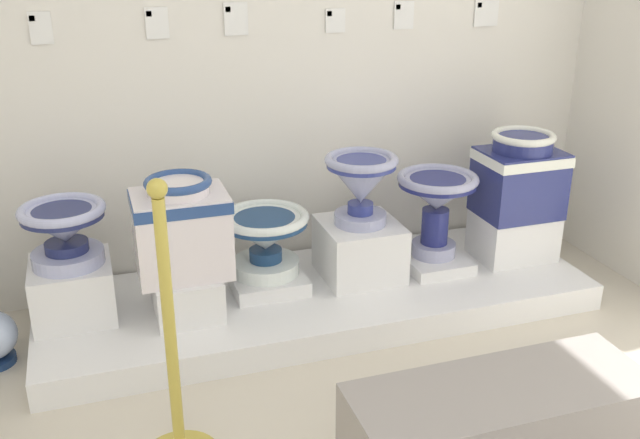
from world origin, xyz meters
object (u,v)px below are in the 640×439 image
(plinth_block_pale_glazed, at_px, (433,260))
(antique_toilet_leftmost, at_px, (520,173))
(info_placard_first, at_px, (40,28))
(info_placard_sixth, at_px, (486,13))
(antique_toilet_squat_floral, at_px, (265,235))
(plinth_block_leftmost, at_px, (513,235))
(antique_toilet_tall_cobalt, at_px, (181,225))
(stanchion_post_near_left, at_px, (175,389))
(info_placard_fourth, at_px, (335,20))
(museum_bench, at_px, (497,439))
(plinth_block_squat_floral, at_px, (266,279))
(antique_toilet_rightmost, at_px, (64,228))
(info_placard_fifth, at_px, (404,15))
(plinth_block_central_ornate, at_px, (359,249))
(antique_toilet_pale_glazed, at_px, (437,197))
(plinth_block_rightmost, at_px, (73,290))
(info_placard_third, at_px, (236,19))
(plinth_block_tall_cobalt, at_px, (186,292))
(info_placard_second, at_px, (157,23))

(plinth_block_pale_glazed, distance_m, antique_toilet_leftmost, 0.62)
(info_placard_first, xyz_separation_m, info_placard_sixth, (2.17, 0.00, -0.01))
(antique_toilet_squat_floral, relative_size, plinth_block_leftmost, 1.08)
(antique_toilet_tall_cobalt, bearing_deg, stanchion_post_near_left, -100.81)
(info_placard_fourth, bearing_deg, antique_toilet_leftmost, -27.67)
(plinth_block_leftmost, bearing_deg, antique_toilet_leftmost, -135.00)
(stanchion_post_near_left, xyz_separation_m, museum_bench, (0.96, -0.46, -0.10))
(plinth_block_squat_floral, height_order, antique_toilet_squat_floral, antique_toilet_squat_floral)
(antique_toilet_rightmost, xyz_separation_m, plinth_block_leftmost, (2.18, -0.06, -0.30))
(antique_toilet_rightmost, distance_m, info_placard_fifth, 1.91)
(info_placard_first, relative_size, museum_bench, 0.14)
(plinth_block_squat_floral, xyz_separation_m, info_placard_first, (-0.87, 0.36, 1.17))
(antique_toilet_tall_cobalt, xyz_separation_m, museum_bench, (0.80, -1.29, -0.34))
(info_placard_fourth, height_order, stanchion_post_near_left, info_placard_fourth)
(plinth_block_central_ornate, distance_m, antique_toilet_pale_glazed, 0.46)
(plinth_block_rightmost, xyz_separation_m, info_placard_third, (0.85, 0.38, 1.08))
(antique_toilet_rightmost, bearing_deg, info_placard_third, 24.03)
(antique_toilet_pale_glazed, bearing_deg, info_placard_fifth, 94.27)
(plinth_block_tall_cobalt, bearing_deg, stanchion_post_near_left, -100.81)
(plinth_block_pale_glazed, bearing_deg, info_placard_third, 155.12)
(plinth_block_rightmost, relative_size, plinth_block_tall_cobalt, 0.96)
(antique_toilet_tall_cobalt, xyz_separation_m, plinth_block_central_ornate, (0.86, 0.10, -0.28))
(plinth_block_rightmost, distance_m, antique_toilet_tall_cobalt, 0.57)
(info_placard_first, height_order, info_placard_sixth, info_placard_first)
(plinth_block_rightmost, height_order, antique_toilet_leftmost, antique_toilet_leftmost)
(plinth_block_tall_cobalt, xyz_separation_m, museum_bench, (0.80, -1.29, -0.02))
(info_placard_second, bearing_deg, info_placard_sixth, 0.00)
(plinth_block_tall_cobalt, distance_m, info_placard_fourth, 1.48)
(antique_toilet_rightmost, distance_m, info_placard_first, 0.87)
(plinth_block_central_ornate, height_order, plinth_block_pale_glazed, plinth_block_central_ornate)
(plinth_block_central_ornate, xyz_separation_m, museum_bench, (-0.06, -1.39, -0.06))
(museum_bench, bearing_deg, info_placard_sixth, 63.31)
(antique_toilet_pale_glazed, bearing_deg, antique_toilet_rightmost, 179.09)
(plinth_block_squat_floral, distance_m, antique_toilet_squat_floral, 0.23)
(plinth_block_pale_glazed, distance_m, info_placard_fifth, 1.24)
(info_placard_fifth, distance_m, stanchion_post_near_left, 2.17)
(antique_toilet_tall_cobalt, relative_size, info_placard_third, 2.96)
(plinth_block_tall_cobalt, bearing_deg, antique_toilet_tall_cobalt, 0.00)
(plinth_block_pale_glazed, distance_m, info_placard_first, 2.13)
(info_placard_fifth, relative_size, info_placard_sixth, 0.98)
(info_placard_fourth, bearing_deg, info_placard_second, 180.00)
(plinth_block_squat_floral, bearing_deg, museum_bench, -74.19)
(plinth_block_leftmost, distance_m, museum_bench, 1.62)
(plinth_block_central_ornate, distance_m, info_placard_second, 1.42)
(info_placard_second, height_order, stanchion_post_near_left, info_placard_second)
(antique_toilet_tall_cobalt, relative_size, plinth_block_pale_glazed, 1.19)
(plinth_block_rightmost, xyz_separation_m, info_placard_second, (0.49, 0.38, 1.08))
(antique_toilet_tall_cobalt, distance_m, info_placard_fifth, 1.54)
(plinth_block_central_ornate, distance_m, stanchion_post_near_left, 1.38)
(plinth_block_rightmost, bearing_deg, antique_toilet_rightmost, 90.00)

